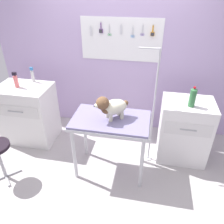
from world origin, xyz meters
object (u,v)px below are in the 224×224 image
object	(u,v)px
grooming_table	(111,125)
cabinet_right	(184,130)
grooming_arm	(152,115)
soda_bottle	(193,97)
dog	(111,107)
shampoo_bottle	(16,81)
counter_left	(29,113)

from	to	relation	value
grooming_table	cabinet_right	distance (m)	1.12
grooming_arm	soda_bottle	distance (m)	0.55
dog	soda_bottle	bearing A→B (deg)	21.34
dog	soda_bottle	xyz separation A→B (m)	(0.96, 0.38, 0.03)
shampoo_bottle	soda_bottle	bearing A→B (deg)	-1.47
grooming_table	counter_left	bearing A→B (deg)	162.11
counter_left	grooming_arm	bearing A→B (deg)	-4.41
cabinet_right	shampoo_bottle	bearing A→B (deg)	-179.11
grooming_arm	counter_left	distance (m)	1.96
grooming_arm	shampoo_bottle	xyz separation A→B (m)	(-2.00, 0.13, 0.26)
grooming_table	dog	size ratio (longest dim) A/B	2.38
grooming_table	grooming_arm	size ratio (longest dim) A/B	0.59
dog	shampoo_bottle	world-z (taller)	shampoo_bottle
counter_left	shampoo_bottle	distance (m)	0.57
dog	shampoo_bottle	xyz separation A→B (m)	(-1.50, 0.44, 0.02)
dog	grooming_table	bearing A→B (deg)	177.70
grooming_arm	counter_left	bearing A→B (deg)	175.59
dog	cabinet_right	size ratio (longest dim) A/B	0.45
grooming_arm	dog	world-z (taller)	grooming_arm
grooming_table	counter_left	distance (m)	1.53
dog	shampoo_bottle	bearing A→B (deg)	163.70
grooming_arm	shampoo_bottle	world-z (taller)	grooming_arm
grooming_table	shampoo_bottle	size ratio (longest dim) A/B	4.19
dog	cabinet_right	bearing A→B (deg)	26.47
dog	cabinet_right	world-z (taller)	dog
shampoo_bottle	soda_bottle	size ratio (longest dim) A/B	0.86
shampoo_bottle	soda_bottle	world-z (taller)	soda_bottle
grooming_table	shampoo_bottle	xyz separation A→B (m)	(-1.50, 0.44, 0.28)
soda_bottle	cabinet_right	bearing A→B (deg)	92.08
grooming_arm	dog	distance (m)	0.63
grooming_table	dog	world-z (taller)	dog
grooming_arm	soda_bottle	bearing A→B (deg)	7.57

